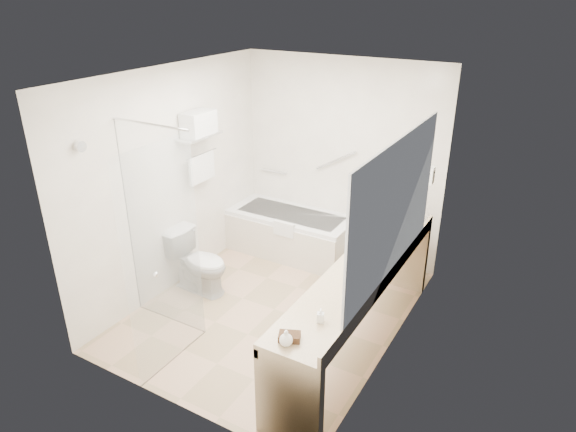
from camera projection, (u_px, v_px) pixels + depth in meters
The scene contains 25 objects.
floor at pixel (274, 309), 5.60m from camera, with size 3.20×3.20×0.00m, color tan.
ceiling at pixel (271, 75), 4.57m from camera, with size 2.60×3.20×0.10m, color white.
wall_back at pixel (341, 160), 6.35m from camera, with size 2.60×0.10×2.50m, color silver.
wall_front at pixel (161, 276), 3.83m from camera, with size 2.60×0.10×2.50m, color silver.
wall_left at pixel (173, 181), 5.68m from camera, with size 0.10×3.20×2.50m, color silver.
wall_right at pixel (399, 233), 4.49m from camera, with size 0.10×3.20×2.50m, color silver.
bathtub at pixel (291, 233), 6.69m from camera, with size 1.60×0.73×0.59m.
grab_bar_short at pixel (274, 171), 6.87m from camera, with size 0.03×0.03×0.40m, color silver.
grab_bar_long at pixel (336, 160), 6.34m from camera, with size 0.03×0.03×0.60m, color silver.
shower_enclosure at pixel (162, 243), 4.72m from camera, with size 0.96×0.91×2.11m.
towel_shelf at pixel (199, 131), 5.69m from camera, with size 0.24×0.55×0.81m.
vanity_counter at pixel (359, 291), 4.75m from camera, with size 0.55×2.70×0.95m.
sink at pixel (379, 257), 4.98m from camera, with size 0.40×0.52×0.14m, color silver.
faucet at pixel (395, 251), 4.87m from camera, with size 0.03×0.03×0.14m, color silver.
mirror at pixel (395, 207), 4.26m from camera, with size 0.02×2.00×1.20m, color #B2B8BF.
hairdryer_unit at pixel (430, 175), 5.26m from camera, with size 0.08×0.10×0.18m, color white.
toilet at pixel (199, 262), 5.83m from camera, with size 0.40×0.72×0.71m, color silver.
amenity_basket at pixel (289, 337), 3.77m from camera, with size 0.16×0.11×0.05m, color #402617.
soap_bottle_a at pixel (320, 319), 3.96m from camera, with size 0.05×0.12×0.06m, color white.
soap_bottle_b at pixel (286, 339), 3.70m from camera, with size 0.10×0.13×0.10m, color white.
water_bottle_left at pixel (384, 220), 5.46m from camera, with size 0.07×0.07×0.21m.
water_bottle_mid at pixel (383, 230), 5.24m from camera, with size 0.07×0.07×0.22m.
water_bottle_right at pixel (387, 230), 5.28m from camera, with size 0.06×0.06×0.19m.
drinking_glass_near at pixel (398, 219), 5.60m from camera, with size 0.08×0.08×0.10m, color silver.
drinking_glass_far at pixel (358, 256), 4.86m from camera, with size 0.07×0.07×0.08m, color silver.
Camera 1 is at (2.48, -3.98, 3.24)m, focal length 32.00 mm.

